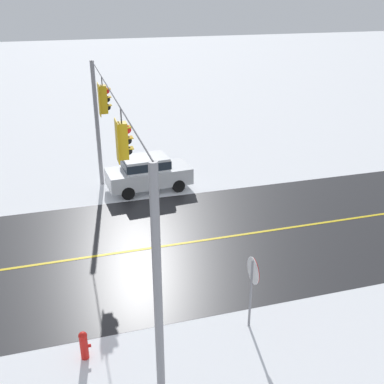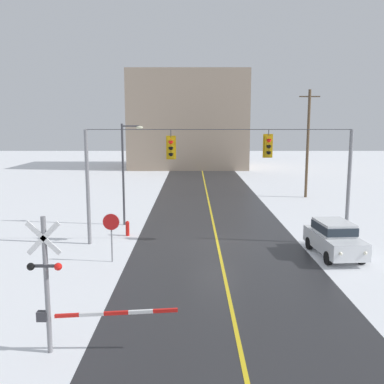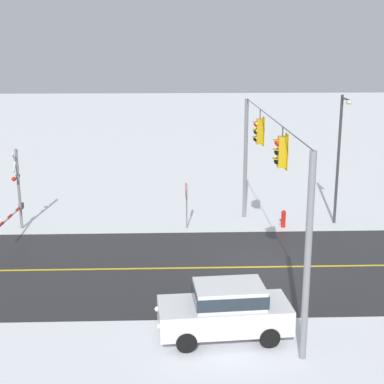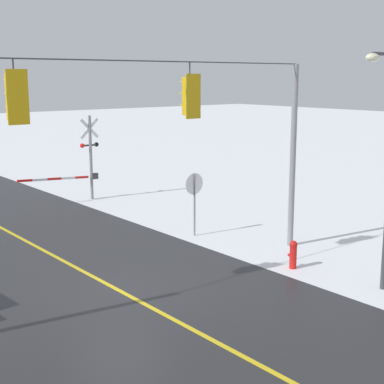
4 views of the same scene
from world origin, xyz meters
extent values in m
plane|color=white|center=(0.00, 0.00, 0.00)|extent=(160.00, 160.00, 0.00)
cube|color=#28282B|center=(0.00, 6.00, 0.00)|extent=(9.00, 80.00, 0.01)
cube|color=gold|center=(0.00, 6.00, 0.01)|extent=(0.14, 72.00, 0.01)
cylinder|color=gray|center=(-7.00, 0.00, 3.10)|extent=(0.20, 0.20, 6.20)
cylinder|color=gray|center=(7.00, 0.00, 3.10)|extent=(0.20, 0.20, 6.20)
cylinder|color=#38383D|center=(0.00, 0.00, 6.20)|extent=(14.00, 0.04, 0.04)
cylinder|color=#38383D|center=(-2.52, 0.00, 5.99)|extent=(0.04, 0.04, 0.42)
cube|color=#C6990F|center=(-2.52, 0.00, 5.24)|extent=(0.34, 0.28, 1.08)
cube|color=#C6990F|center=(-2.52, 0.16, 5.24)|extent=(0.52, 0.03, 1.26)
sphere|color=red|center=(-2.52, -0.15, 5.56)|extent=(0.24, 0.24, 0.24)
cube|color=#C6990F|center=(-2.52, -0.22, 5.65)|extent=(0.26, 0.16, 0.03)
sphere|color=black|center=(-2.52, -0.15, 5.24)|extent=(0.24, 0.24, 0.24)
cube|color=#C6990F|center=(-2.52, -0.22, 5.33)|extent=(0.26, 0.16, 0.03)
sphere|color=black|center=(-2.52, -0.15, 4.92)|extent=(0.24, 0.24, 0.24)
cube|color=#C6990F|center=(-2.52, -0.22, 5.01)|extent=(0.26, 0.16, 0.03)
cylinder|color=#38383D|center=(2.63, 0.00, 6.04)|extent=(0.04, 0.04, 0.33)
cube|color=#C6990F|center=(2.63, 0.00, 5.33)|extent=(0.34, 0.28, 1.08)
cube|color=#C6990F|center=(2.63, 0.16, 5.33)|extent=(0.52, 0.03, 1.26)
sphere|color=red|center=(2.63, -0.15, 5.65)|extent=(0.24, 0.24, 0.24)
cube|color=#C6990F|center=(2.63, -0.22, 5.74)|extent=(0.26, 0.16, 0.03)
sphere|color=black|center=(2.63, -0.15, 5.33)|extent=(0.24, 0.24, 0.24)
cube|color=#C6990F|center=(2.63, -0.22, 5.42)|extent=(0.26, 0.16, 0.03)
sphere|color=black|center=(2.63, -0.15, 5.01)|extent=(0.24, 0.24, 0.24)
cube|color=#C6990F|center=(2.63, -0.22, 5.10)|extent=(0.26, 0.16, 0.03)
cylinder|color=gray|center=(-5.20, -3.09, 1.15)|extent=(0.07, 0.07, 2.30)
cylinder|color=#B71414|center=(-5.20, -3.13, 1.95)|extent=(0.76, 0.03, 0.76)
cylinder|color=white|center=(-5.20, -3.11, 1.95)|extent=(0.80, 0.01, 0.80)
cylinder|color=gray|center=(-5.49, -11.29, 2.00)|extent=(0.14, 0.14, 4.00)
cube|color=white|center=(-5.49, -11.34, 3.40)|extent=(0.98, 0.04, 0.98)
cube|color=white|center=(-5.49, -11.34, 3.40)|extent=(0.98, 0.04, 0.98)
cube|color=#38383D|center=(-5.49, -11.33, 2.60)|extent=(0.80, 0.06, 0.08)
sphere|color=black|center=(-5.87, -11.39, 2.60)|extent=(0.22, 0.22, 0.22)
sphere|color=red|center=(-5.11, -11.39, 2.60)|extent=(0.22, 0.22, 0.22)
cube|color=red|center=(-4.96, -11.29, 1.12)|extent=(0.71, 0.08, 0.14)
cube|color=white|center=(-4.26, -11.29, 1.16)|extent=(0.71, 0.08, 0.14)
cube|color=red|center=(-3.56, -11.29, 1.19)|extent=(0.71, 0.08, 0.14)
cube|color=white|center=(-2.86, -11.29, 1.23)|extent=(0.71, 0.08, 0.14)
cube|color=red|center=(-2.16, -11.29, 1.27)|extent=(0.71, 0.08, 0.14)
cube|color=#38383D|center=(-5.67, -11.29, 1.10)|extent=(0.28, 0.20, 0.28)
cube|color=white|center=(5.64, -2.20, 0.72)|extent=(2.07, 4.22, 0.80)
cube|color=white|center=(5.63, -2.06, 1.42)|extent=(1.66, 2.24, 0.64)
cube|color=#232D38|center=(5.63, -2.06, 1.42)|extent=(1.70, 2.33, 0.40)
sphere|color=#EFEACC|center=(6.37, -4.22, 0.77)|extent=(0.16, 0.16, 0.16)
sphere|color=#EFEACC|center=(5.23, -4.31, 0.77)|extent=(0.16, 0.16, 0.16)
cylinder|color=black|center=(6.53, -3.41, 0.32)|extent=(0.27, 0.66, 0.64)
cylinder|color=black|center=(4.94, -3.53, 0.32)|extent=(0.27, 0.66, 0.64)
cylinder|color=black|center=(6.34, -0.88, 0.32)|extent=(0.27, 0.66, 0.64)
cylinder|color=black|center=(4.74, -1.00, 0.32)|extent=(0.27, 0.66, 0.64)
cylinder|color=#38383D|center=(-5.80, 4.48, 3.25)|extent=(0.14, 0.14, 6.50)
cylinder|color=#38383D|center=(-5.25, 4.48, 6.35)|extent=(1.10, 0.09, 0.09)
ellipsoid|color=beige|center=(-4.70, 4.48, 6.25)|extent=(0.44, 0.28, 0.22)
cylinder|color=red|center=(-5.19, 1.74, 0.35)|extent=(0.22, 0.22, 0.70)
sphere|color=red|center=(-5.19, 1.74, 0.76)|extent=(0.24, 0.24, 0.24)
cylinder|color=red|center=(-5.19, 1.60, 0.39)|extent=(0.09, 0.10, 0.09)
cylinder|color=brown|center=(8.73, 15.04, 4.70)|extent=(0.24, 0.24, 9.39)
cube|color=#4C3A28|center=(8.73, 15.04, 8.79)|extent=(1.80, 0.10, 0.10)
cube|color=gray|center=(-1.98, 42.46, 6.94)|extent=(16.97, 12.37, 13.88)
camera|label=1|loc=(-15.26, 1.59, 9.30)|focal=42.97mm
camera|label=2|loc=(-1.40, -22.82, 6.52)|focal=40.30mm
camera|label=3|loc=(22.08, -3.79, 9.08)|focal=54.03mm
camera|label=4|loc=(7.92, 13.10, 5.79)|focal=54.37mm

